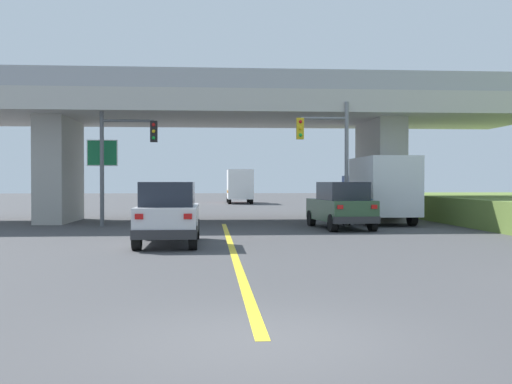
{
  "coord_description": "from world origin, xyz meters",
  "views": [
    {
      "loc": [
        -0.67,
        -7.81,
        2.02
      ],
      "look_at": [
        1.0,
        14.64,
        1.66
      ],
      "focal_mm": 43.68,
      "sensor_mm": 36.0,
      "label": 1
    }
  ],
  "objects_px": {
    "box_truck": "(380,189)",
    "traffic_signal_farside": "(121,151)",
    "suv_lead": "(168,213)",
    "highway_sign": "(102,161)",
    "semi_truck_distant": "(240,186)",
    "suv_crossing": "(341,205)",
    "traffic_signal_nearside": "(330,149)"
  },
  "relations": [
    {
      "from": "box_truck",
      "to": "traffic_signal_farside",
      "type": "distance_m",
      "value": 12.54
    },
    {
      "from": "suv_lead",
      "to": "highway_sign",
      "type": "relative_size",
      "value": 1.1
    },
    {
      "from": "suv_lead",
      "to": "semi_truck_distant",
      "type": "distance_m",
      "value": 38.79
    },
    {
      "from": "suv_crossing",
      "to": "semi_truck_distant",
      "type": "relative_size",
      "value": 0.74
    },
    {
      "from": "traffic_signal_nearside",
      "to": "traffic_signal_farside",
      "type": "xyz_separation_m",
      "value": [
        -9.46,
        0.64,
        -0.09
      ]
    },
    {
      "from": "traffic_signal_nearside",
      "to": "semi_truck_distant",
      "type": "relative_size",
      "value": 0.88
    },
    {
      "from": "traffic_signal_nearside",
      "to": "suv_lead",
      "type": "bearing_deg",
      "value": -131.25
    },
    {
      "from": "box_truck",
      "to": "highway_sign",
      "type": "distance_m",
      "value": 13.38
    },
    {
      "from": "suv_lead",
      "to": "traffic_signal_nearside",
      "type": "bearing_deg",
      "value": 48.75
    },
    {
      "from": "suv_lead",
      "to": "highway_sign",
      "type": "distance_m",
      "value": 10.14
    },
    {
      "from": "suv_crossing",
      "to": "semi_truck_distant",
      "type": "distance_m",
      "value": 32.33
    },
    {
      "from": "suv_crossing",
      "to": "highway_sign",
      "type": "height_order",
      "value": "highway_sign"
    },
    {
      "from": "highway_sign",
      "to": "semi_truck_distant",
      "type": "bearing_deg",
      "value": 75.13
    },
    {
      "from": "traffic_signal_farside",
      "to": "highway_sign",
      "type": "distance_m",
      "value": 1.39
    },
    {
      "from": "traffic_signal_nearside",
      "to": "highway_sign",
      "type": "bearing_deg",
      "value": 171.7
    },
    {
      "from": "suv_crossing",
      "to": "highway_sign",
      "type": "relative_size",
      "value": 1.15
    },
    {
      "from": "suv_crossing",
      "to": "highway_sign",
      "type": "bearing_deg",
      "value": 159.73
    },
    {
      "from": "traffic_signal_farside",
      "to": "highway_sign",
      "type": "height_order",
      "value": "traffic_signal_farside"
    },
    {
      "from": "suv_lead",
      "to": "traffic_signal_nearside",
      "type": "relative_size",
      "value": 0.8
    },
    {
      "from": "box_truck",
      "to": "traffic_signal_nearside",
      "type": "relative_size",
      "value": 1.19
    },
    {
      "from": "suv_lead",
      "to": "traffic_signal_farside",
      "type": "xyz_separation_m",
      "value": [
        -2.69,
        8.36,
        2.41
      ]
    },
    {
      "from": "traffic_signal_farside",
      "to": "suv_lead",
      "type": "bearing_deg",
      "value": -72.19
    },
    {
      "from": "traffic_signal_nearside",
      "to": "semi_truck_distant",
      "type": "xyz_separation_m",
      "value": [
        -2.65,
        30.84,
        -1.87
      ]
    },
    {
      "from": "suv_lead",
      "to": "box_truck",
      "type": "distance_m",
      "value": 13.78
    },
    {
      "from": "semi_truck_distant",
      "to": "box_truck",
      "type": "bearing_deg",
      "value": -79.13
    },
    {
      "from": "traffic_signal_nearside",
      "to": "traffic_signal_farside",
      "type": "relative_size",
      "value": 1.05
    },
    {
      "from": "suv_lead",
      "to": "traffic_signal_farside",
      "type": "relative_size",
      "value": 0.84
    },
    {
      "from": "box_truck",
      "to": "traffic_signal_nearside",
      "type": "xyz_separation_m",
      "value": [
        -2.87,
        -2.1,
        1.85
      ]
    },
    {
      "from": "box_truck",
      "to": "traffic_signal_farside",
      "type": "bearing_deg",
      "value": -173.25
    },
    {
      "from": "suv_lead",
      "to": "suv_crossing",
      "type": "distance_m",
      "value": 9.45
    },
    {
      "from": "suv_lead",
      "to": "traffic_signal_farside",
      "type": "bearing_deg",
      "value": 107.81
    },
    {
      "from": "traffic_signal_farside",
      "to": "semi_truck_distant",
      "type": "height_order",
      "value": "traffic_signal_farside"
    }
  ]
}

